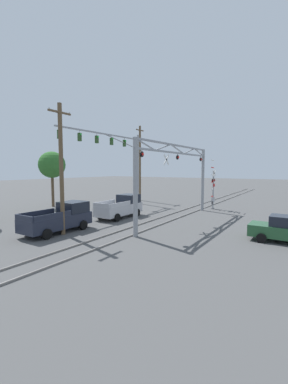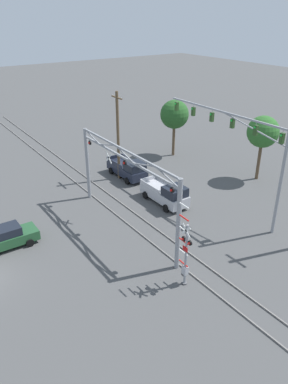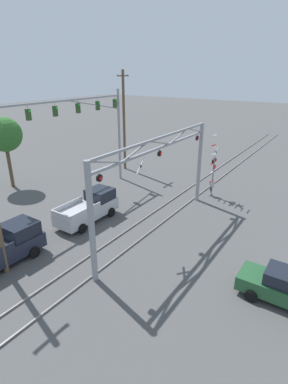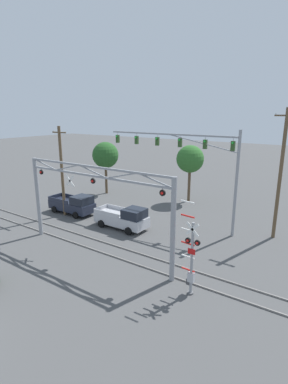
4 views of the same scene
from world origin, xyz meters
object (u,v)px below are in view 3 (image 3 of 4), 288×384
object	(u,v)px
sedan_waiting	(286,287)
background_tree_far_left_verge	(4,135)
crossing_signal_mast	(213,173)
utility_pole_right	(124,120)
pickup_truck_lead	(90,208)
crossing_gantry	(159,173)
traffic_signal_span	(93,120)
pickup_truck_following	(3,248)

from	to	relation	value
sedan_waiting	background_tree_far_left_verge	world-z (taller)	background_tree_far_left_verge
crossing_signal_mast	utility_pole_right	bearing A→B (deg)	79.04
utility_pole_right	background_tree_far_left_verge	distance (m)	11.83
pickup_truck_lead	sedan_waiting	distance (m)	13.66
crossing_gantry	background_tree_far_left_verge	world-z (taller)	crossing_gantry
traffic_signal_span	pickup_truck_following	xyz separation A→B (m)	(-11.70, -3.54, -5.35)
crossing_signal_mast	traffic_signal_span	size ratio (longest dim) A/B	0.43
traffic_signal_span	utility_pole_right	size ratio (longest dim) A/B	1.23
crossing_signal_mast	traffic_signal_span	world-z (taller)	traffic_signal_span
pickup_truck_following	background_tree_far_left_verge	bearing A→B (deg)	54.22
crossing_gantry	crossing_signal_mast	distance (m)	8.19
crossing_signal_mast	background_tree_far_left_verge	world-z (taller)	background_tree_far_left_verge
pickup_truck_following	pickup_truck_lead	bearing A→B (deg)	-2.53
utility_pole_right	crossing_gantry	bearing A→B (deg)	-133.78
traffic_signal_span	sedan_waiting	bearing A→B (deg)	-109.32
traffic_signal_span	background_tree_far_left_verge	distance (m)	8.29
pickup_truck_lead	pickup_truck_following	xyz separation A→B (m)	(-6.72, 0.30, 0.00)
crossing_signal_mast	pickup_truck_lead	size ratio (longest dim) A/B	1.11
pickup_truck_lead	background_tree_far_left_verge	world-z (taller)	background_tree_far_left_verge
pickup_truck_following	background_tree_far_left_verge	xyz separation A→B (m)	(7.68, 10.65, 3.96)
pickup_truck_following	traffic_signal_span	bearing A→B (deg)	16.84
traffic_signal_span	utility_pole_right	xyz separation A→B (m)	(6.45, 1.62, -0.96)
crossing_gantry	pickup_truck_lead	size ratio (longest dim) A/B	2.63
traffic_signal_span	pickup_truck_lead	bearing A→B (deg)	-142.38
utility_pole_right	crossing_signal_mast	bearing A→B (deg)	-100.96
crossing_gantry	pickup_truck_following	bearing A→B (deg)	146.58
traffic_signal_span	background_tree_far_left_verge	bearing A→B (deg)	119.51
sedan_waiting	pickup_truck_lead	bearing A→B (deg)	85.23
traffic_signal_span	background_tree_far_left_verge	world-z (taller)	traffic_signal_span
crossing_signal_mast	pickup_truck_following	distance (m)	17.11
crossing_signal_mast	sedan_waiting	bearing A→B (deg)	-142.76
crossing_gantry	pickup_truck_following	xyz separation A→B (m)	(-8.09, 5.34, -3.24)
pickup_truck_following	background_tree_far_left_verge	distance (m)	13.71
pickup_truck_lead	crossing_signal_mast	bearing A→B (deg)	-31.60
traffic_signal_span	utility_pole_right	bearing A→B (deg)	14.07
utility_pole_right	background_tree_far_left_verge	world-z (taller)	utility_pole_right
pickup_truck_following	background_tree_far_left_verge	size ratio (longest dim) A/B	0.78
crossing_gantry	crossing_signal_mast	bearing A→B (deg)	-4.77
crossing_signal_mast	background_tree_far_left_verge	xyz separation A→B (m)	(-8.31, 16.65, 2.79)
utility_pole_right	background_tree_far_left_verge	size ratio (longest dim) A/B	1.60
crossing_signal_mast	utility_pole_right	xyz separation A→B (m)	(2.16, 11.15, 3.22)
crossing_gantry	utility_pole_right	world-z (taller)	utility_pole_right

